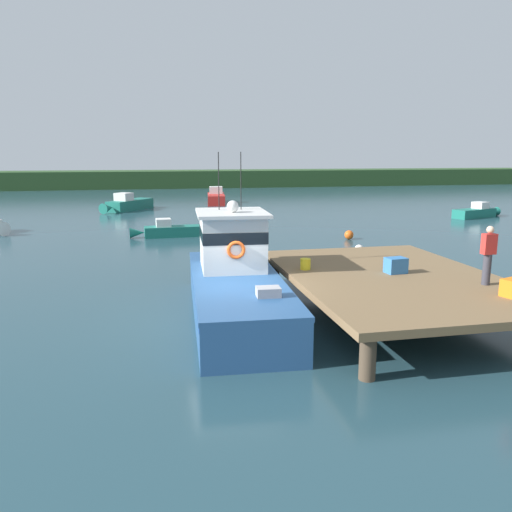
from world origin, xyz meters
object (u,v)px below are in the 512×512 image
(mooring_buoy_inshore, at_px, (295,258))
(crate_stack_mid_dock, at_px, (396,265))
(main_fishing_boat, at_px, (235,279))
(mooring_buoy_outer, at_px, (349,235))
(bait_bucket, at_px, (305,264))
(moored_boat_off_the_point, at_px, (216,198))
(moored_boat_near_channel, at_px, (127,204))
(deckhand_by_the_boat, at_px, (488,254))
(moored_boat_far_left, at_px, (477,212))
(moored_boat_outer_mooring, at_px, (169,231))
(mooring_buoy_spare_mooring, at_px, (359,249))

(mooring_buoy_inshore, bearing_deg, crate_stack_mid_dock, -82.98)
(mooring_buoy_inshore, bearing_deg, main_fishing_boat, -120.24)
(main_fishing_boat, relative_size, mooring_buoy_outer, 19.45)
(main_fishing_boat, xyz_separation_m, bait_bucket, (2.24, 0.03, 0.36))
(main_fishing_boat, bearing_deg, bait_bucket, 0.65)
(crate_stack_mid_dock, distance_m, moored_boat_off_the_point, 35.79)
(moored_boat_near_channel, bearing_deg, bait_bucket, -77.64)
(deckhand_by_the_boat, xyz_separation_m, moored_boat_far_left, (15.40, 22.16, -1.66))
(deckhand_by_the_boat, height_order, moored_boat_outer_mooring, deckhand_by_the_boat)
(bait_bucket, height_order, mooring_buoy_spare_mooring, bait_bucket)
(main_fishing_boat, bearing_deg, crate_stack_mid_dock, -11.83)
(moored_boat_far_left, bearing_deg, mooring_buoy_spare_mooring, -141.48)
(main_fishing_boat, height_order, bait_bucket, main_fishing_boat)
(deckhand_by_the_boat, relative_size, mooring_buoy_inshore, 5.07)
(main_fishing_boat, xyz_separation_m, moored_boat_near_channel, (-4.31, 29.95, -0.49))
(moored_boat_far_left, bearing_deg, mooring_buoy_outer, -150.78)
(deckhand_by_the_boat, bearing_deg, crate_stack_mid_dock, 134.36)
(moored_boat_off_the_point, relative_size, moored_boat_near_channel, 1.15)
(moored_boat_outer_mooring, height_order, mooring_buoy_inshore, moored_boat_outer_mooring)
(mooring_buoy_spare_mooring, xyz_separation_m, mooring_buoy_inshore, (-3.57, -1.20, -0.06))
(main_fishing_boat, relative_size, moored_boat_near_channel, 1.77)
(bait_bucket, distance_m, deckhand_by_the_boat, 5.19)
(moored_boat_near_channel, bearing_deg, mooring_buoy_spare_mooring, -62.14)
(moored_boat_near_channel, relative_size, mooring_buoy_inshore, 17.32)
(moored_boat_far_left, bearing_deg, bait_bucket, -135.54)
(moored_boat_far_left, distance_m, mooring_buoy_outer, 15.35)
(crate_stack_mid_dock, xyz_separation_m, moored_boat_outer_mooring, (-6.17, 15.86, -1.07))
(moored_boat_off_the_point, bearing_deg, main_fishing_boat, -96.52)
(deckhand_by_the_boat, bearing_deg, bait_bucket, 146.59)
(bait_bucket, xyz_separation_m, mooring_buoy_outer, (6.29, 11.83, -1.12))
(deckhand_by_the_boat, distance_m, moored_boat_outer_mooring, 19.44)
(deckhand_by_the_boat, bearing_deg, moored_boat_far_left, 55.19)
(mooring_buoy_spare_mooring, bearing_deg, mooring_buoy_inshore, -161.38)
(deckhand_by_the_boat, xyz_separation_m, moored_boat_outer_mooring, (-7.94, 17.66, -1.69))
(mooring_buoy_outer, relative_size, mooring_buoy_inshore, 1.58)
(moored_boat_off_the_point, distance_m, mooring_buoy_outer, 23.37)
(crate_stack_mid_dock, distance_m, bait_bucket, 2.73)
(deckhand_by_the_boat, height_order, moored_boat_near_channel, deckhand_by_the_boat)
(moored_boat_off_the_point, xyz_separation_m, mooring_buoy_outer, (4.56, -22.91, -0.30))
(bait_bucket, relative_size, moored_boat_far_left, 0.07)
(crate_stack_mid_dock, height_order, mooring_buoy_inshore, crate_stack_mid_dock)
(deckhand_by_the_boat, distance_m, mooring_buoy_inshore, 9.95)
(crate_stack_mid_dock, relative_size, moored_boat_near_channel, 0.11)
(crate_stack_mid_dock, bearing_deg, moored_boat_far_left, 49.85)
(bait_bucket, relative_size, deckhand_by_the_boat, 0.21)
(bait_bucket, bearing_deg, main_fishing_boat, -179.35)
(moored_boat_far_left, relative_size, mooring_buoy_outer, 9.13)
(main_fishing_boat, bearing_deg, mooring_buoy_inshore, 59.76)
(main_fishing_boat, xyz_separation_m, moored_boat_outer_mooring, (-1.40, 14.86, -0.64))
(moored_boat_off_the_point, distance_m, moored_boat_outer_mooring, 20.63)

